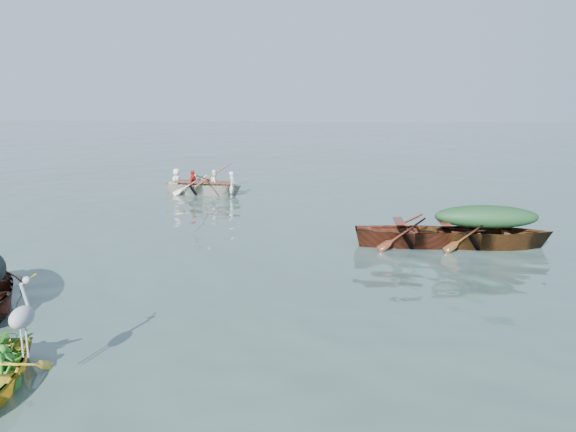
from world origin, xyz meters
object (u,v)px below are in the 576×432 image
object	(u,v)px
rowed_boat	(204,194)
heron	(23,329)
green_tarp_boat	(484,247)
open_wooden_boat	(420,246)

from	to	relation	value
rowed_boat	heron	size ratio (longest dim) A/B	4.21
rowed_boat	heron	xyz separation A→B (m)	(1.46, -13.57, 0.83)
rowed_boat	heron	distance (m)	13.67
green_tarp_boat	open_wooden_boat	size ratio (longest dim) A/B	1.01
open_wooden_boat	green_tarp_boat	bearing A→B (deg)	-89.73
open_wooden_boat	rowed_boat	xyz separation A→B (m)	(-6.72, 6.32, 0.00)
green_tarp_boat	rowed_boat	bearing A→B (deg)	50.65
open_wooden_boat	heron	distance (m)	9.00
open_wooden_boat	heron	bearing A→B (deg)	142.47
green_tarp_boat	rowed_boat	world-z (taller)	green_tarp_boat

